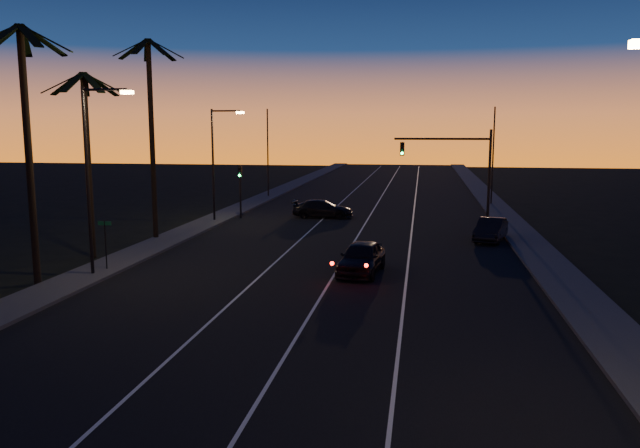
% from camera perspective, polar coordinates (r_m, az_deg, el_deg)
% --- Properties ---
extents(road, '(20.00, 170.00, 0.01)m').
position_cam_1_polar(road, '(38.20, 2.21, -1.93)').
color(road, black).
rests_on(road, ground).
extents(sidewalk_left, '(2.40, 170.00, 0.16)m').
position_cam_1_polar(sidewalk_left, '(41.07, -13.49, -1.31)').
color(sidewalk_left, '#3A3A37').
rests_on(sidewalk_left, ground).
extents(sidewalk_right, '(2.40, 170.00, 0.16)m').
position_cam_1_polar(sidewalk_right, '(38.47, 19.02, -2.22)').
color(sidewalk_right, '#3A3A37').
rests_on(sidewalk_right, ground).
extents(lane_stripe_left, '(0.12, 160.00, 0.01)m').
position_cam_1_polar(lane_stripe_left, '(38.67, -2.20, -1.78)').
color(lane_stripe_left, silver).
rests_on(lane_stripe_left, road).
extents(lane_stripe_mid, '(0.12, 160.00, 0.01)m').
position_cam_1_polar(lane_stripe_mid, '(38.14, 2.96, -1.94)').
color(lane_stripe_mid, silver).
rests_on(lane_stripe_mid, road).
extents(lane_stripe_right, '(0.12, 160.00, 0.01)m').
position_cam_1_polar(lane_stripe_right, '(37.92, 8.23, -2.08)').
color(lane_stripe_right, silver).
rests_on(lane_stripe_right, road).
extents(palm_near, '(4.25, 4.16, 11.53)m').
position_cam_1_polar(palm_near, '(30.56, -25.23, 7.89)').
color(palm_near, black).
rests_on(palm_near, ground).
extents(palm_mid, '(4.25, 4.16, 10.03)m').
position_cam_1_polar(palm_mid, '(35.98, -20.52, 6.87)').
color(palm_mid, black).
rests_on(palm_mid, ground).
extents(palm_far, '(4.25, 4.16, 12.53)m').
position_cam_1_polar(palm_far, '(40.87, -15.18, 9.19)').
color(palm_far, black).
rests_on(palm_far, ground).
extents(streetlight_left_near, '(2.55, 0.26, 9.00)m').
position_cam_1_polar(streetlight_left_near, '(31.31, -20.07, 4.98)').
color(streetlight_left_near, black).
rests_on(streetlight_left_near, ground).
extents(streetlight_left_far, '(2.55, 0.26, 8.50)m').
position_cam_1_polar(streetlight_left_far, '(47.81, -9.42, 6.22)').
color(streetlight_left_far, black).
rests_on(streetlight_left_far, ground).
extents(street_sign, '(0.70, 0.06, 2.60)m').
position_cam_1_polar(street_sign, '(32.64, -19.03, -1.32)').
color(street_sign, black).
rests_on(street_sign, ground).
extents(signal_mast, '(7.10, 0.41, 7.00)m').
position_cam_1_polar(signal_mast, '(47.36, 12.42, 5.77)').
color(signal_mast, black).
rests_on(signal_mast, ground).
extents(signal_post, '(0.28, 0.37, 4.20)m').
position_cam_1_polar(signal_post, '(49.48, -7.31, 3.83)').
color(signal_post, black).
rests_on(signal_post, ground).
extents(far_pole_left, '(0.14, 0.14, 9.00)m').
position_cam_1_polar(far_pole_left, '(64.23, -4.80, 6.44)').
color(far_pole_left, black).
rests_on(far_pole_left, ground).
extents(far_pole_right, '(0.14, 0.14, 9.00)m').
position_cam_1_polar(far_pole_right, '(59.65, 15.54, 5.97)').
color(far_pole_right, black).
rests_on(far_pole_right, ground).
extents(lead_car, '(2.35, 5.31, 1.57)m').
position_cam_1_polar(lead_car, '(30.71, 3.82, -3.09)').
color(lead_car, black).
rests_on(lead_car, road).
extents(right_car, '(2.62, 4.61, 1.44)m').
position_cam_1_polar(right_car, '(40.89, 15.35, -0.50)').
color(right_car, black).
rests_on(right_car, road).
extents(cross_car, '(4.89, 2.09, 1.41)m').
position_cam_1_polar(cross_car, '(49.71, 0.24, 1.40)').
color(cross_car, black).
rests_on(cross_car, road).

